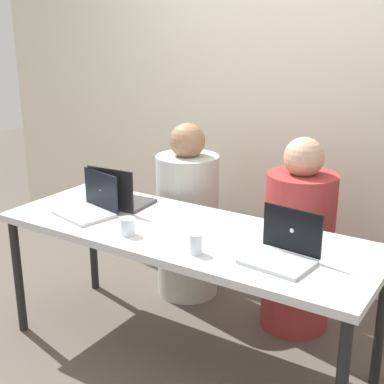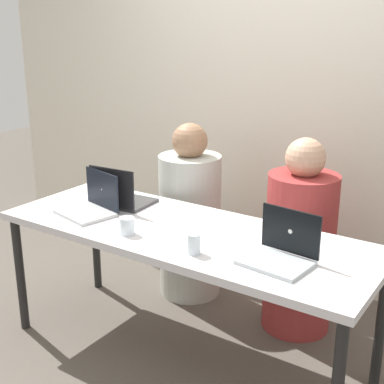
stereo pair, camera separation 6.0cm
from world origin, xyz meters
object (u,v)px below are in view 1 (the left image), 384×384
Objects in this scene: person_on_left at (188,220)px; laptop_front_left at (90,206)px; laptop_front_right at (283,251)px; water_glass_right at (196,245)px; person_on_right at (298,246)px; laptop_back_left at (119,197)px; water_glass_left at (128,228)px.

person_on_left is 0.77m from laptop_front_left.
laptop_front_right reaches higher than water_glass_right.
person_on_right is at bearing 78.00° from water_glass_right.
laptop_back_left is 0.44m from water_glass_left.
person_on_right is at bearing 170.26° from person_on_left.
laptop_back_left is at bearing 65.80° from person_on_left.
laptop_front_right is (0.95, -0.69, 0.27)m from person_on_left.
person_on_right reaches higher than laptop_front_left.
water_glass_right reaches higher than water_glass_left.
laptop_back_left is 3.66× the size of water_glass_left.
water_glass_right is at bearing 115.41° from person_on_left.
person_on_left reaches higher than person_on_right.
water_glass_left is at bearing -5.49° from laptop_front_left.
water_glass_right is at bearing 151.81° from laptop_back_left.
person_on_left is 1.05m from water_glass_right.
water_glass_right is (0.76, -0.13, -0.01)m from laptop_front_left.
water_glass_right is at bearing 3.43° from laptop_front_left.
laptop_front_left is (-0.94, -0.70, 0.27)m from person_on_right.
person_on_left is 0.88m from water_glass_left.
person_on_right is 3.60× the size of laptop_back_left.
person_on_right is (0.76, 0.00, -0.00)m from person_on_left.
laptop_front_right is 3.58× the size of water_glass_left.
person_on_right is 1.20m from laptop_front_left.
laptop_back_left reaches higher than laptop_front_left.
water_glass_left is (-0.58, -0.82, 0.26)m from person_on_right.
laptop_back_left reaches higher than water_glass_left.
laptop_back_left is (-0.89, -0.51, 0.28)m from person_on_right.
person_on_left reaches higher than laptop_back_left.
laptop_back_left is 0.20m from laptop_front_left.
person_on_right is at bearing 49.81° from laptop_front_left.
water_glass_left is at bearing -164.54° from laptop_front_right.
water_glass_left is (0.18, -0.82, 0.26)m from person_on_left.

